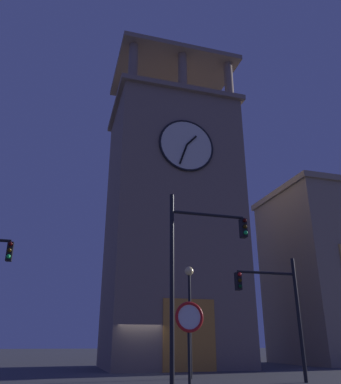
% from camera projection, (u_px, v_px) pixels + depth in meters
% --- Properties ---
extents(ground_plane, '(200.00, 200.00, 0.00)m').
position_uv_depth(ground_plane, '(137.00, 372.00, 21.51)').
color(ground_plane, '#424247').
extents(clocktower, '(9.57, 7.78, 25.33)m').
position_uv_depth(clocktower, '(172.00, 219.00, 28.69)').
color(clocktower, gray).
rests_on(clocktower, ground_plane).
extents(traffic_signal_near, '(2.98, 0.41, 5.15)m').
position_uv_depth(traffic_signal_near, '(277.00, 300.00, 16.88)').
color(traffic_signal_near, black).
rests_on(traffic_signal_near, ground_plane).
extents(traffic_signal_mid, '(3.12, 0.41, 6.84)m').
position_uv_depth(traffic_signal_mid, '(195.00, 260.00, 14.21)').
color(traffic_signal_mid, black).
rests_on(traffic_signal_mid, ground_plane).
extents(street_lamp, '(0.44, 0.44, 5.10)m').
position_uv_depth(street_lamp, '(190.00, 298.00, 18.89)').
color(street_lamp, black).
rests_on(street_lamp, ground_plane).
extents(no_horn_sign, '(0.78, 0.14, 2.55)m').
position_uv_depth(no_horn_sign, '(189.00, 324.00, 10.11)').
color(no_horn_sign, black).
rests_on(no_horn_sign, ground_plane).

